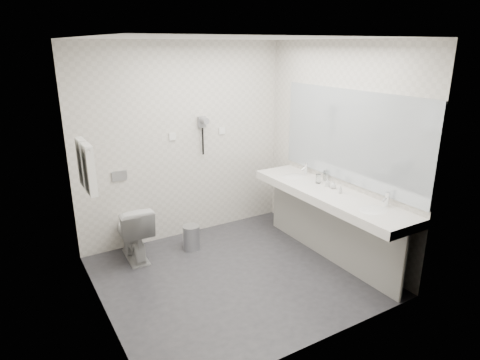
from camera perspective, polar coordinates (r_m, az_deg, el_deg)
floor at (r=4.75m, az=-0.64°, el=-12.92°), size 2.80×2.80×0.00m
ceiling at (r=4.07m, az=-0.77°, el=18.85°), size 2.80×2.80×0.00m
wall_back at (r=5.37m, az=-7.72°, el=5.06°), size 2.80×0.00×2.80m
wall_front at (r=3.24m, az=10.94°, el=-3.91°), size 2.80×0.00×2.80m
wall_left at (r=3.77m, az=-19.43°, el=-1.48°), size 0.00×2.60×2.60m
wall_right at (r=5.06m, az=13.16°, el=3.95°), size 0.00×2.60×2.60m
vanity_counter at (r=4.87m, az=12.05°, el=-2.07°), size 0.55×2.20×0.10m
vanity_panel at (r=5.05m, az=11.94°, el=-6.55°), size 0.03×2.15×0.75m
vanity_post_near at (r=4.46m, az=21.41°, el=-10.98°), size 0.06×0.06×0.75m
vanity_post_far at (r=5.80m, az=5.26°, el=-2.89°), size 0.06×0.06×0.75m
mirror at (r=4.87m, az=14.82°, el=5.69°), size 0.02×2.20×1.05m
basin_near at (r=4.44m, az=17.73°, el=-4.08°), size 0.40×0.31×0.05m
basin_far at (r=5.33m, az=7.37°, el=0.34°), size 0.40×0.31×0.05m
faucet_near at (r=4.55m, az=19.48°, el=-2.51°), size 0.04×0.04×0.15m
faucet_far at (r=5.42m, az=9.04°, el=1.56°), size 0.04×0.04×0.15m
soap_bottle_a at (r=4.99m, az=11.89°, el=-0.36°), size 0.06×0.06×0.10m
soap_bottle_b at (r=4.95m, az=12.64°, el=-0.63°), size 0.09×0.09×0.09m
soap_bottle_c at (r=4.80m, az=13.57°, el=-1.19°), size 0.05×0.05×0.10m
glass_left at (r=5.21m, az=11.65°, el=0.57°), size 0.07×0.07×0.12m
glass_right at (r=5.10m, az=10.64°, el=0.19°), size 0.08×0.08×0.11m
toilet at (r=5.11m, az=-14.40°, el=-6.82°), size 0.41×0.69×0.68m
flush_plate at (r=5.17m, az=-16.17°, el=0.54°), size 0.18×0.02×0.12m
pedal_bin at (r=5.27m, az=-6.66°, el=-7.87°), size 0.24×0.24×0.30m
bin_lid at (r=5.21m, az=-6.72°, el=-6.33°), size 0.21×0.21×0.02m
towel_rail at (r=4.22m, az=-20.77°, el=4.66°), size 0.02×0.62×0.02m
towel_near at (r=4.15m, az=-19.93°, el=1.36°), size 0.07×0.24×0.48m
towel_far at (r=4.41m, az=-20.67°, el=2.25°), size 0.07×0.24×0.48m
dryer_cradle at (r=5.39m, az=-5.24°, el=7.92°), size 0.10×0.04×0.14m
dryer_barrel at (r=5.33m, az=-4.92°, el=8.13°), size 0.08×0.14×0.08m
dryer_cord at (r=5.43m, az=-5.10°, el=5.30°), size 0.02×0.02×0.35m
switch_plate_a at (r=5.28m, az=-9.21°, el=5.88°), size 0.09×0.02×0.09m
switch_plate_b at (r=5.57m, az=-2.48°, el=6.73°), size 0.09×0.02×0.09m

